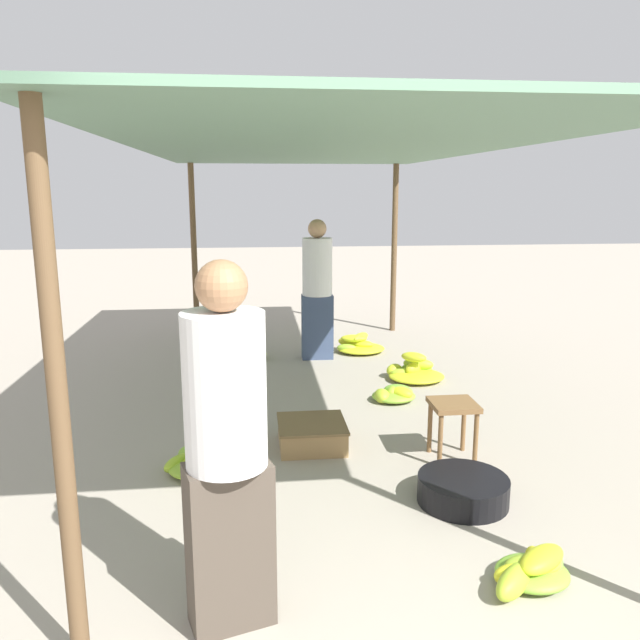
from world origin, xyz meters
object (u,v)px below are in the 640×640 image
object	(u,v)px
banana_pile_right_2	(394,394)
shopper_walking_mid	(317,287)
stool	(453,414)
banana_pile_left_1	(248,353)
banana_pile_right_0	(532,570)
crate_near	(312,434)
banana_pile_right_1	(358,346)
basin_black	(463,490)
banana_pile_left_0	(198,464)
banana_pile_right_3	(414,372)
vendor_foreground	(227,445)

from	to	relation	value
banana_pile_right_2	shopper_walking_mid	size ratio (longest dim) A/B	0.25
stool	banana_pile_left_1	bearing A→B (deg)	117.00
banana_pile_right_0	crate_near	bearing A→B (deg)	117.18
banana_pile_right_1	crate_near	bearing A→B (deg)	-106.99
banana_pile_right_0	basin_black	bearing A→B (deg)	94.78
stool	crate_near	world-z (taller)	stool
basin_black	banana_pile_left_1	world-z (taller)	banana_pile_left_1
banana_pile_left_0	banana_pile_right_3	world-z (taller)	banana_pile_right_3
banana_pile_right_1	banana_pile_right_3	distance (m)	1.27
stool	banana_pile_left_0	world-z (taller)	stool
shopper_walking_mid	banana_pile_right_3	bearing A→B (deg)	-46.44
banana_pile_left_1	banana_pile_right_0	distance (m)	4.85
vendor_foreground	banana_pile_left_0	size ratio (longest dim) A/B	3.21
banana_pile_left_1	shopper_walking_mid	distance (m)	1.17
stool	banana_pile_left_1	size ratio (longest dim) A/B	0.81
crate_near	banana_pile_right_2	bearing A→B (deg)	47.82
vendor_foreground	banana_pile_left_1	xyz separation A→B (m)	(0.06, 4.75, -0.83)
banana_pile_right_3	banana_pile_right_0	bearing A→B (deg)	-94.83
banana_pile_left_0	banana_pile_right_2	world-z (taller)	banana_pile_left_0
banana_pile_right_2	banana_pile_left_0	bearing A→B (deg)	-141.94
banana_pile_right_3	crate_near	world-z (taller)	banana_pile_right_3
crate_near	shopper_walking_mid	world-z (taller)	shopper_walking_mid
banana_pile_right_1	shopper_walking_mid	size ratio (longest dim) A/B	0.37
banana_pile_left_0	banana_pile_right_0	distance (m)	2.38
vendor_foreground	banana_pile_right_0	distance (m)	1.77
banana_pile_left_0	shopper_walking_mid	bearing A→B (deg)	68.45
vendor_foreground	banana_pile_right_0	bearing A→B (deg)	4.74
banana_pile_right_1	shopper_walking_mid	distance (m)	0.98
banana_pile_left_1	banana_pile_right_2	size ratio (longest dim) A/B	1.31
banana_pile_left_1	banana_pile_right_2	xyz separation A→B (m)	(1.42, -1.72, -0.00)
crate_near	banana_pile_left_0	bearing A→B (deg)	-155.67
stool	banana_pile_right_0	world-z (taller)	stool
banana_pile_left_1	vendor_foreground	bearing A→B (deg)	-90.78
banana_pile_right_1	crate_near	size ratio (longest dim) A/B	1.16
banana_pile_left_0	banana_pile_right_0	size ratio (longest dim) A/B	1.00
banana_pile_left_1	banana_pile_left_0	bearing A→B (deg)	-96.55
vendor_foreground	banana_pile_left_0	world-z (taller)	vendor_foreground
stool	banana_pile_left_1	xyz separation A→B (m)	(-1.56, 3.07, -0.29)
banana_pile_right_2	banana_pile_right_3	distance (m)	0.75
stool	shopper_walking_mid	distance (m)	3.13
vendor_foreground	banana_pile_right_0	xyz separation A→B (m)	(1.56, 0.13, -0.83)
banana_pile_left_0	banana_pile_right_1	world-z (taller)	banana_pile_right_1
banana_pile_left_0	banana_pile_right_0	bearing A→B (deg)	-39.09
banana_pile_left_0	crate_near	bearing A→B (deg)	24.33
banana_pile_right_1	crate_near	world-z (taller)	banana_pile_right_1
stool	basin_black	world-z (taller)	stool
basin_black	shopper_walking_mid	xyz separation A→B (m)	(-0.57, 3.67, 0.79)
banana_pile_left_1	crate_near	size ratio (longest dim) A/B	1.04
shopper_walking_mid	banana_pile_left_0	bearing A→B (deg)	-111.55
banana_pile_left_1	banana_pile_right_0	bearing A→B (deg)	-72.08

